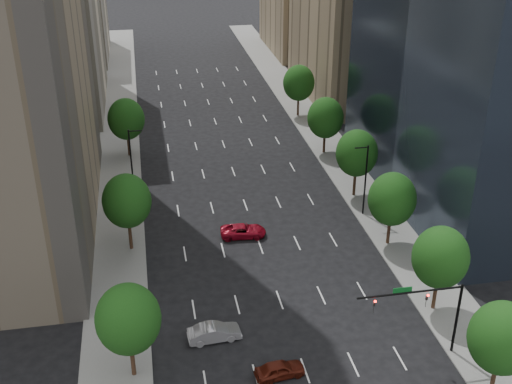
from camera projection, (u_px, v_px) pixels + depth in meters
sidewalk_left at (118, 215)px, 77.58m from camera, size 6.00×200.00×0.15m
sidewalk_right at (365, 194)px, 82.58m from camera, size 6.00×200.00×0.15m
midrise_cream_left at (51, 3)px, 105.99m from camera, size 14.00×30.00×35.00m
filler_left at (72, 15)px, 138.80m from camera, size 14.00×26.00×18.00m
parking_tan_right at (348, 11)px, 112.54m from camera, size 14.00×30.00×30.00m
filler_right at (301, 14)px, 144.67m from camera, size 14.00×26.00×16.00m
tree_right_0 at (502, 338)px, 49.20m from camera, size 5.20×5.20×8.39m
tree_right_1 at (440, 257)px, 58.70m from camera, size 5.20×5.20×8.75m
tree_right_2 at (392, 199)px, 69.31m from camera, size 5.20×5.20×8.61m
tree_right_3 at (357, 153)px, 79.72m from camera, size 5.20×5.20×8.89m
tree_right_4 at (325, 118)px, 92.21m from camera, size 5.20×5.20×8.46m
tree_right_5 at (299, 83)px, 106.14m from camera, size 5.20×5.20×8.75m
tree_left_0 at (128, 319)px, 50.68m from camera, size 5.20×5.20×8.75m
tree_left_1 at (127, 201)px, 68.15m from camera, size 5.20×5.20×8.97m
tree_left_2 at (126, 119)px, 91.12m from camera, size 5.20×5.20×8.68m
streetlight_rn at (365, 178)px, 75.71m from camera, size 1.70×0.20×9.00m
streetlight_ln at (132, 161)px, 80.16m from camera, size 1.70×0.20×9.00m
traffic_signal at (431, 306)px, 53.13m from camera, size 9.12×0.40×7.38m
car_maroon at (280, 369)px, 52.86m from camera, size 4.35×2.20×1.42m
car_silver at (214, 332)px, 56.95m from camera, size 4.84×2.00×1.56m
car_red_far at (243, 231)px, 73.00m from camera, size 5.33×2.80×1.43m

